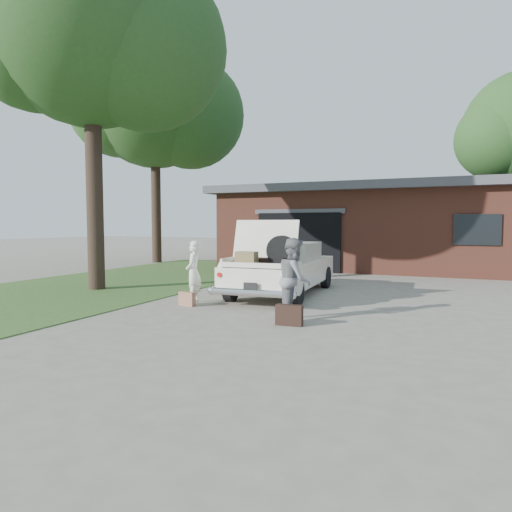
% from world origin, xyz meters
% --- Properties ---
extents(ground, '(90.00, 90.00, 0.00)m').
position_xyz_m(ground, '(0.00, 0.00, 0.00)').
color(ground, gray).
rests_on(ground, ground).
extents(grass_strip, '(6.00, 16.00, 0.02)m').
position_xyz_m(grass_strip, '(-5.50, 3.00, 0.01)').
color(grass_strip, '#2D4C1E').
rests_on(grass_strip, ground).
extents(house, '(12.80, 7.80, 3.30)m').
position_xyz_m(house, '(0.98, 11.47, 1.67)').
color(house, brown).
rests_on(house, ground).
extents(tree_left, '(6.62, 5.75, 10.11)m').
position_xyz_m(tree_left, '(-4.95, 1.27, 6.92)').
color(tree_left, '#38281E').
rests_on(tree_left, ground).
extents(tree_back, '(7.59, 6.60, 10.96)m').
position_xyz_m(tree_back, '(-8.81, 9.34, 7.34)').
color(tree_back, '#38281E').
rests_on(tree_back, ground).
extents(sedan, '(2.03, 4.68, 1.87)m').
position_xyz_m(sedan, '(-0.11, 2.54, 0.67)').
color(sedan, white).
rests_on(sedan, ground).
extents(woman_left, '(0.50, 0.60, 1.41)m').
position_xyz_m(woman_left, '(-1.47, 0.47, 0.71)').
color(woman_left, white).
rests_on(woman_left, ground).
extents(woman_right, '(0.78, 0.89, 1.53)m').
position_xyz_m(woman_right, '(1.18, -0.30, 0.76)').
color(woman_right, slate).
rests_on(woman_right, ground).
extents(suitcase_left, '(0.41, 0.19, 0.31)m').
position_xyz_m(suitcase_left, '(-1.43, 0.12, 0.15)').
color(suitcase_left, '#9B6A4F').
rests_on(suitcase_left, ground).
extents(suitcase_right, '(0.48, 0.18, 0.37)m').
position_xyz_m(suitcase_right, '(1.25, -0.80, 0.18)').
color(suitcase_right, black).
rests_on(suitcase_right, ground).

